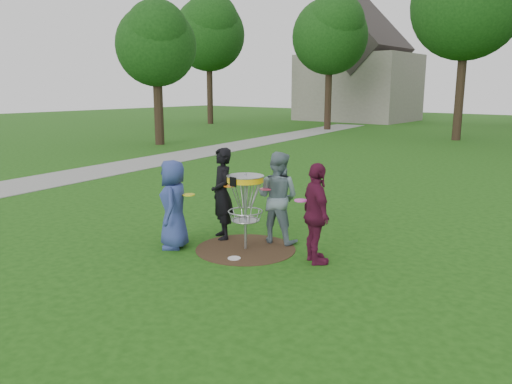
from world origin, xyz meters
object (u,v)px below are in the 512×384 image
Objects in this scene: player_maroon at (316,214)px; player_black at (222,194)px; player_grey at (278,197)px; player_blue at (174,204)px; disc_golf_basket at (245,194)px.

player_black is at bearing 37.24° from player_maroon.
player_maroon is (1.18, -0.54, -0.02)m from player_grey.
player_blue is 0.92× the size of player_black.
player_grey is 1.29m from player_maroon.
player_black is 1.26× the size of disc_golf_basket.
player_grey is (1.25, 1.44, 0.05)m from player_blue.
player_black is 0.83m from disc_golf_basket.
player_maroon is 1.38m from disc_golf_basket.
player_maroon is at bearing 146.39° from player_grey.
player_maroon is (2.43, 0.90, 0.04)m from player_blue.
player_maroon is at bearing 7.57° from disc_golf_basket.
player_blue is 0.94× the size of player_grey.
player_grey reaches higher than disc_golf_basket.
player_black is 2.13m from player_maroon.
player_maroon reaches higher than disc_golf_basket.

